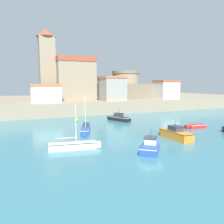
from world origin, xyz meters
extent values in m
plane|color=teal|center=(0.00, 0.00, 0.00)|extent=(200.00, 200.00, 0.00)
cube|color=gray|center=(0.00, 44.72, 1.42)|extent=(120.00, 40.00, 2.84)
cube|color=black|center=(3.77, 16.35, 0.36)|extent=(3.12, 4.61, 0.73)
cube|color=black|center=(2.72, 18.65, 0.36)|extent=(0.97, 0.90, 0.62)
cube|color=white|center=(3.77, 16.35, 0.69)|extent=(3.15, 4.66, 0.07)
cube|color=#333842|center=(3.68, 16.55, 1.06)|extent=(1.61, 1.85, 0.66)
cube|color=#2D333D|center=(3.68, 16.55, 1.42)|extent=(1.73, 2.00, 0.08)
cylinder|color=black|center=(3.68, 16.55, 1.91)|extent=(0.04, 0.04, 0.90)
cube|color=#284C9E|center=(-4.84, 9.86, 0.36)|extent=(3.19, 6.40, 0.71)
cube|color=#284C9E|center=(-5.99, 6.61, 0.36)|extent=(0.76, 0.69, 0.61)
cube|color=white|center=(-4.84, 9.86, 0.67)|extent=(3.22, 6.46, 0.07)
cylinder|color=silver|center=(-5.00, 9.41, 3.01)|extent=(0.10, 0.10, 4.59)
cylinder|color=silver|center=(-4.58, 10.61, 1.26)|extent=(1.03, 2.74, 0.08)
cube|color=#333842|center=(-4.63, 10.46, 0.89)|extent=(1.39, 2.07, 0.36)
cube|color=red|center=(12.10, 5.37, 0.27)|extent=(3.03, 1.56, 0.54)
cube|color=red|center=(10.33, 5.50, 0.27)|extent=(0.66, 0.78, 0.46)
cube|color=white|center=(12.10, 5.37, 0.50)|extent=(3.06, 1.58, 0.07)
cube|color=#997F5B|center=(12.10, 5.37, 0.58)|extent=(0.28, 1.16, 0.08)
cube|color=#284C9E|center=(-1.39, -2.03, 0.36)|extent=(3.98, 4.36, 0.73)
cube|color=#284C9E|center=(0.19, -0.08, 0.36)|extent=(1.17, 1.15, 0.62)
cube|color=white|center=(-1.39, -2.03, 0.69)|extent=(4.02, 4.41, 0.07)
cube|color=silver|center=(-1.25, -1.86, 1.03)|extent=(1.90, 1.94, 0.60)
cube|color=#2D333D|center=(-1.25, -1.86, 1.37)|extent=(2.05, 2.09, 0.08)
cylinder|color=black|center=(-1.25, -1.86, 1.86)|extent=(0.04, 0.04, 0.90)
cube|color=white|center=(-8.69, 1.70, 0.36)|extent=(5.10, 1.94, 0.72)
cube|color=white|center=(-5.97, 1.26, 0.36)|extent=(0.62, 0.71, 0.61)
cube|color=black|center=(-8.69, 1.70, 0.68)|extent=(5.15, 1.96, 0.07)
cylinder|color=silver|center=(-8.32, 1.64, 2.80)|extent=(0.10, 0.10, 4.15)
cylinder|color=silver|center=(-9.30, 1.80, 1.27)|extent=(2.23, 0.44, 0.08)
cube|color=orange|center=(4.41, 0.86, 0.50)|extent=(1.71, 4.51, 1.00)
cube|color=orange|center=(4.36, 3.47, 0.50)|extent=(0.91, 0.75, 0.85)
cube|color=black|center=(4.41, 0.86, 0.96)|extent=(1.73, 4.55, 0.07)
cube|color=#333842|center=(4.40, 1.08, 1.28)|extent=(1.26, 1.59, 0.56)
cube|color=#2D333D|center=(4.40, 1.08, 1.60)|extent=(1.34, 1.72, 0.08)
cylinder|color=black|center=(4.40, 1.08, 2.09)|extent=(0.04, 0.04, 0.90)
sphere|color=yellow|center=(-3.96, 18.68, 0.31)|extent=(0.62, 0.62, 0.62)
cube|color=gray|center=(0.00, 39.14, 7.66)|extent=(9.45, 14.67, 9.64)
cube|color=#9E472D|center=(0.00, 39.14, 13.08)|extent=(9.64, 14.96, 1.20)
cube|color=gray|center=(-6.61, 36.94, 10.68)|extent=(3.77, 3.77, 15.67)
cone|color=#9E472D|center=(-6.61, 36.94, 19.51)|extent=(4.91, 4.91, 2.00)
cube|color=#796C57|center=(16.00, 37.97, 4.95)|extent=(13.34, 13.34, 4.22)
cylinder|color=gray|center=(16.00, 37.97, 6.39)|extent=(7.78, 7.78, 7.09)
cylinder|color=#796C57|center=(16.00, 37.97, 10.33)|extent=(8.17, 8.17, 0.80)
cube|color=silver|center=(24.00, 28.94, 5.16)|extent=(5.57, 4.81, 4.65)
cube|color=#B25133|center=(24.00, 28.94, 7.74)|extent=(5.85, 5.05, 0.50)
cube|color=gray|center=(8.00, 29.56, 5.60)|extent=(5.48, 5.81, 5.51)
cube|color=#C1663D|center=(8.00, 29.56, 8.60)|extent=(5.75, 6.10, 0.50)
cube|color=silver|center=(-8.00, 30.16, 4.65)|extent=(6.40, 4.71, 3.62)
cube|color=#C1663D|center=(-8.00, 30.16, 6.71)|extent=(6.72, 4.95, 0.50)
camera|label=1|loc=(-13.80, -20.66, 6.87)|focal=35.00mm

